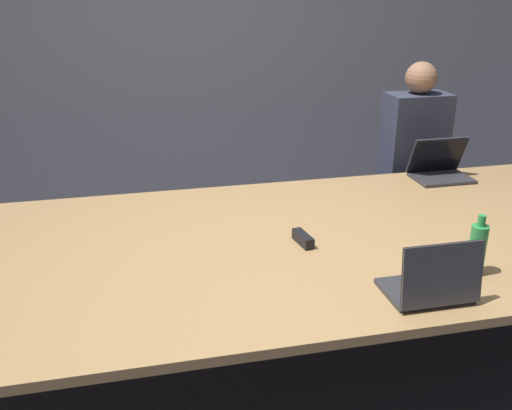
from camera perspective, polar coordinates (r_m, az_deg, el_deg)
name	(u,v)px	position (r m, az deg, el deg)	size (l,w,h in m)	color
ground_plane	(267,372)	(3.04, 1.10, -16.31)	(24.00, 24.00, 0.00)	#2D2D38
curtain_wall	(194,40)	(4.91, -6.17, 16.12)	(12.00, 0.06, 2.80)	#9999A3
conference_table	(268,250)	(2.67, 1.21, -4.53)	(4.63, 1.60, 0.73)	tan
laptop_near_midright	(433,283)	(2.26, 17.24, -7.45)	(0.32, 0.25, 0.26)	#333338
bottle_near_midright	(477,249)	(2.50, 21.25, -4.11)	(0.07, 0.07, 0.26)	green
laptop_far_right	(439,167)	(3.65, 17.86, 3.68)	(0.35, 0.25, 0.25)	#333338
person_far_right	(411,170)	(3.99, 15.28, 3.44)	(0.40, 0.24, 1.38)	#2D2D38
stapler	(303,239)	(2.63, 4.72, -3.38)	(0.07, 0.16, 0.05)	black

